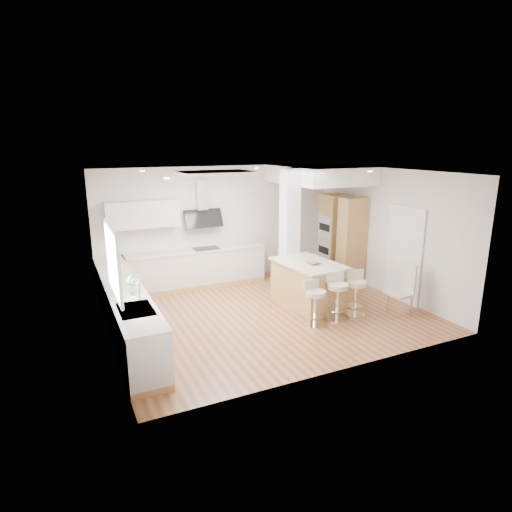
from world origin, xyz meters
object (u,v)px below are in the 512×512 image
dining_chair (404,287)px  bar_stool_a (315,301)px  peninsula (308,284)px  bar_stool_c (356,291)px  bar_stool_b (337,294)px

dining_chair → bar_stool_a: bearing=170.2°
peninsula → bar_stool_a: bearing=-119.5°
bar_stool_c → dining_chair: (0.91, -0.36, 0.05)m
bar_stool_a → dining_chair: (1.92, -0.27, 0.07)m
bar_stool_b → dining_chair: dining_chair is taller
bar_stool_b → bar_stool_c: (0.48, 0.04, -0.02)m
peninsula → bar_stool_b: bearing=-88.9°
bar_stool_c → dining_chair: bearing=-0.1°
bar_stool_a → dining_chair: 1.94m
bar_stool_a → bar_stool_b: bearing=-1.0°
bar_stool_c → bar_stool_a: bearing=-153.9°
dining_chair → peninsula: bearing=139.0°
bar_stool_a → bar_stool_b: size_ratio=0.93×
peninsula → bar_stool_c: 1.02m
bar_stool_a → bar_stool_c: (1.00, 0.08, 0.02)m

